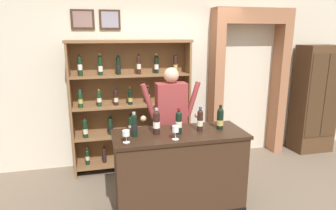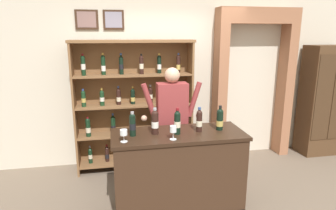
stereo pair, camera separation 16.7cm
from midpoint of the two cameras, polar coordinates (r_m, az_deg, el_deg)
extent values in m
cube|color=#6B5B4C|center=(3.89, 2.06, -19.28)|extent=(14.00, 14.00, 0.02)
cube|color=beige|center=(4.85, -2.94, 9.54)|extent=(12.00, 0.16, 3.51)
cube|color=#382316|center=(4.67, -17.31, 15.62)|extent=(0.34, 0.02, 0.29)
cube|color=#7E5E59|center=(4.66, -17.32, 15.63)|extent=(0.27, 0.01, 0.23)
cube|color=#382316|center=(4.67, -12.29, 15.92)|extent=(0.31, 0.02, 0.29)
cube|color=gray|center=(4.65, -12.29, 15.92)|extent=(0.25, 0.01, 0.23)
cube|color=brown|center=(4.52, -19.26, -1.11)|extent=(0.03, 0.33, 2.02)
cube|color=brown|center=(4.67, 2.67, 0.12)|extent=(0.03, 0.33, 2.02)
cube|color=brown|center=(4.67, -8.30, -0.03)|extent=(1.79, 0.02, 2.02)
cube|color=brown|center=(4.81, -7.75, -10.76)|extent=(1.73, 0.32, 0.03)
cylinder|color=black|center=(4.77, -16.39, -9.93)|extent=(0.06, 0.06, 0.20)
sphere|color=black|center=(4.72, -16.48, -8.74)|extent=(0.06, 0.06, 0.06)
cylinder|color=black|center=(4.71, -16.50, -8.38)|extent=(0.02, 0.02, 0.07)
cylinder|color=#99999E|center=(4.70, -16.53, -8.08)|extent=(0.03, 0.03, 0.03)
cylinder|color=beige|center=(4.76, -16.39, -9.87)|extent=(0.06, 0.06, 0.07)
cylinder|color=black|center=(4.77, -13.27, -9.72)|extent=(0.06, 0.06, 0.20)
sphere|color=black|center=(4.73, -13.34, -8.53)|extent=(0.06, 0.06, 0.06)
cylinder|color=black|center=(4.72, -13.36, -8.20)|extent=(0.03, 0.03, 0.07)
cylinder|color=maroon|center=(4.71, -13.37, -7.92)|extent=(0.03, 0.03, 0.03)
cylinder|color=black|center=(4.77, -13.26, -9.89)|extent=(0.06, 0.06, 0.07)
cylinder|color=#19381E|center=(4.79, -9.29, -9.46)|extent=(0.06, 0.06, 0.20)
sphere|color=#19381E|center=(4.75, -9.34, -8.33)|extent=(0.06, 0.06, 0.06)
cylinder|color=#19381E|center=(4.74, -9.35, -8.06)|extent=(0.02, 0.02, 0.06)
cylinder|color=navy|center=(4.73, -9.36, -7.85)|extent=(0.03, 0.03, 0.03)
cylinder|color=silver|center=(4.79, -9.28, -9.62)|extent=(0.06, 0.06, 0.06)
cylinder|color=black|center=(4.79, -5.77, -9.27)|extent=(0.06, 0.06, 0.20)
sphere|color=black|center=(4.75, -5.80, -8.08)|extent=(0.06, 0.06, 0.06)
cylinder|color=black|center=(4.74, -5.81, -7.73)|extent=(0.03, 0.03, 0.07)
cylinder|color=black|center=(4.73, -5.82, -7.43)|extent=(0.03, 0.03, 0.03)
cylinder|color=silver|center=(4.80, -5.77, -9.43)|extent=(0.06, 0.06, 0.07)
cylinder|color=black|center=(4.84, -2.44, -9.04)|extent=(0.06, 0.06, 0.19)
sphere|color=black|center=(4.80, -2.45, -7.93)|extent=(0.06, 0.06, 0.06)
cylinder|color=black|center=(4.79, -2.45, -7.60)|extent=(0.03, 0.03, 0.07)
cylinder|color=black|center=(4.78, -2.46, -7.31)|extent=(0.03, 0.03, 0.03)
cylinder|color=black|center=(4.85, -2.43, -9.14)|extent=(0.06, 0.06, 0.06)
cylinder|color=black|center=(4.89, 0.75, -8.77)|extent=(0.06, 0.06, 0.19)
sphere|color=black|center=(4.85, 0.75, -7.65)|extent=(0.06, 0.06, 0.06)
cylinder|color=black|center=(4.84, 0.75, -7.31)|extent=(0.03, 0.03, 0.07)
cylinder|color=#99999E|center=(4.83, 0.75, -7.03)|extent=(0.03, 0.03, 0.03)
cylinder|color=beige|center=(4.89, 0.75, -8.78)|extent=(0.06, 0.06, 0.06)
cube|color=brown|center=(4.63, -7.93, -5.58)|extent=(1.73, 0.32, 0.02)
cylinder|color=black|center=(4.55, -16.81, -4.65)|extent=(0.07, 0.07, 0.24)
sphere|color=black|center=(4.51, -16.93, -3.12)|extent=(0.07, 0.07, 0.07)
cylinder|color=black|center=(4.51, -16.95, -2.84)|extent=(0.03, 0.03, 0.06)
cylinder|color=maroon|center=(4.50, -16.96, -2.62)|extent=(0.03, 0.03, 0.03)
cylinder|color=beige|center=(4.56, -16.80, -4.90)|extent=(0.07, 0.07, 0.08)
cylinder|color=black|center=(4.59, -12.15, -4.21)|extent=(0.07, 0.07, 0.24)
sphere|color=black|center=(4.56, -12.22, -2.73)|extent=(0.07, 0.07, 0.07)
cylinder|color=black|center=(4.55, -12.25, -2.30)|extent=(0.03, 0.03, 0.08)
cylinder|color=navy|center=(4.54, -12.27, -1.93)|extent=(0.03, 0.03, 0.03)
cylinder|color=black|center=(4.60, -12.13, -4.48)|extent=(0.07, 0.07, 0.08)
cylinder|color=black|center=(4.58, -8.30, -4.17)|extent=(0.07, 0.07, 0.23)
sphere|color=black|center=(4.54, -8.35, -2.72)|extent=(0.07, 0.07, 0.07)
cylinder|color=black|center=(4.53, -8.37, -2.28)|extent=(0.03, 0.03, 0.08)
cylinder|color=black|center=(4.52, -8.38, -1.89)|extent=(0.03, 0.03, 0.03)
cylinder|color=silver|center=(4.58, -8.29, -4.33)|extent=(0.07, 0.07, 0.07)
cylinder|color=#19381E|center=(4.64, -3.29, -3.81)|extent=(0.07, 0.07, 0.23)
sphere|color=#19381E|center=(4.61, -3.31, -2.39)|extent=(0.07, 0.07, 0.07)
cylinder|color=#19381E|center=(4.60, -3.32, -1.99)|extent=(0.03, 0.03, 0.08)
cylinder|color=navy|center=(4.59, -3.32, -1.64)|extent=(0.04, 0.04, 0.03)
cylinder|color=tan|center=(4.64, -3.30, -3.71)|extent=(0.07, 0.07, 0.07)
cylinder|color=black|center=(4.72, -0.17, -3.41)|extent=(0.07, 0.07, 0.24)
sphere|color=black|center=(4.68, -0.17, -1.95)|extent=(0.07, 0.07, 0.07)
cylinder|color=black|center=(4.68, -0.17, -1.68)|extent=(0.03, 0.03, 0.06)
cylinder|color=navy|center=(4.67, -0.17, -1.47)|extent=(0.03, 0.03, 0.03)
cylinder|color=silver|center=(4.72, -0.17, -3.61)|extent=(0.07, 0.07, 0.08)
cube|color=brown|center=(4.50, -8.13, -0.06)|extent=(1.73, 0.32, 0.02)
cylinder|color=#19381E|center=(4.46, -17.70, 0.74)|extent=(0.07, 0.07, 0.20)
sphere|color=#19381E|center=(4.43, -17.80, 2.07)|extent=(0.07, 0.07, 0.07)
cylinder|color=#19381E|center=(4.43, -17.82, 2.40)|extent=(0.03, 0.03, 0.07)
cylinder|color=navy|center=(4.43, -17.84, 2.69)|extent=(0.03, 0.03, 0.03)
cylinder|color=tan|center=(4.46, -17.70, 0.71)|extent=(0.07, 0.07, 0.06)
cylinder|color=#19381E|center=(4.46, -14.28, 0.94)|extent=(0.07, 0.07, 0.19)
sphere|color=#19381E|center=(4.44, -14.36, 2.19)|extent=(0.07, 0.07, 0.07)
cylinder|color=#19381E|center=(4.44, -14.38, 2.57)|extent=(0.03, 0.03, 0.07)
cylinder|color=#B79338|center=(4.43, -14.40, 2.88)|extent=(0.03, 0.03, 0.03)
cylinder|color=silver|center=(4.46, -14.28, 0.97)|extent=(0.07, 0.07, 0.06)
cylinder|color=black|center=(4.48, -11.15, 1.23)|extent=(0.07, 0.07, 0.20)
sphere|color=black|center=(4.45, -11.21, 2.57)|extent=(0.07, 0.07, 0.07)
cylinder|color=black|center=(4.45, -11.23, 2.99)|extent=(0.03, 0.03, 0.08)
cylinder|color=navy|center=(4.44, -11.25, 3.35)|extent=(0.03, 0.03, 0.03)
cylinder|color=beige|center=(4.48, -11.14, 1.02)|extent=(0.07, 0.07, 0.06)
cylinder|color=black|center=(4.49, -8.42, 1.33)|extent=(0.07, 0.07, 0.19)
sphere|color=black|center=(4.47, -8.47, 2.61)|extent=(0.07, 0.07, 0.07)
cylinder|color=black|center=(4.46, -8.48, 3.01)|extent=(0.03, 0.03, 0.07)
cylinder|color=#B79338|center=(4.46, -8.50, 3.36)|extent=(0.03, 0.03, 0.03)
cylinder|color=tan|center=(4.50, -8.41, 1.06)|extent=(0.07, 0.07, 0.06)
cylinder|color=black|center=(4.52, -5.02, 1.59)|extent=(0.07, 0.07, 0.21)
sphere|color=black|center=(4.49, -5.05, 2.96)|extent=(0.07, 0.07, 0.07)
cylinder|color=black|center=(4.49, -5.06, 3.38)|extent=(0.03, 0.03, 0.08)
cylinder|color=#99999E|center=(4.48, -5.06, 3.75)|extent=(0.04, 0.04, 0.03)
cylinder|color=beige|center=(4.52, -5.02, 1.65)|extent=(0.07, 0.07, 0.07)
cylinder|color=#19381E|center=(4.53, -2.19, 1.59)|extent=(0.07, 0.07, 0.20)
sphere|color=#19381E|center=(4.51, -2.20, 2.88)|extent=(0.07, 0.07, 0.07)
cylinder|color=#19381E|center=(4.51, -2.21, 3.18)|extent=(0.03, 0.03, 0.06)
cylinder|color=#99999E|center=(4.50, -2.21, 3.43)|extent=(0.03, 0.03, 0.03)
cylinder|color=silver|center=(4.54, -2.19, 1.25)|extent=(0.07, 0.07, 0.06)
cylinder|color=black|center=(4.61, 1.22, 1.80)|extent=(0.07, 0.07, 0.19)
sphere|color=black|center=(4.59, 1.22, 3.04)|extent=(0.07, 0.07, 0.07)
cylinder|color=black|center=(4.59, 1.22, 3.34)|extent=(0.02, 0.02, 0.06)
cylinder|color=navy|center=(4.58, 1.22, 3.57)|extent=(0.03, 0.03, 0.03)
cylinder|color=tan|center=(4.62, 1.21, 1.49)|extent=(0.07, 0.07, 0.06)
cube|color=brown|center=(4.42, -8.33, 5.74)|extent=(1.73, 0.32, 0.02)
cylinder|color=black|center=(4.40, -17.81, 6.99)|extent=(0.06, 0.06, 0.25)
sphere|color=black|center=(4.38, -17.93, 8.67)|extent=(0.06, 0.06, 0.06)
cylinder|color=black|center=(4.38, -17.95, 9.00)|extent=(0.03, 0.03, 0.06)
cylinder|color=maroon|center=(4.38, -17.97, 9.27)|extent=(0.03, 0.03, 0.03)
cylinder|color=silver|center=(4.40, -17.81, 7.03)|extent=(0.07, 0.07, 0.08)
cylinder|color=black|center=(4.40, -14.10, 7.23)|extent=(0.06, 0.06, 0.25)
sphere|color=black|center=(4.39, -14.20, 8.90)|extent=(0.06, 0.06, 0.06)
cylinder|color=black|center=(4.39, -14.22, 9.26)|extent=(0.03, 0.03, 0.07)
cylinder|color=#B79338|center=(4.39, -14.24, 9.55)|extent=(0.03, 0.03, 0.03)
cylinder|color=silver|center=(4.40, -14.08, 6.86)|extent=(0.07, 0.07, 0.08)
cylinder|color=black|center=(4.42, -10.70, 7.31)|extent=(0.06, 0.06, 0.23)
sphere|color=black|center=(4.41, -10.77, 8.86)|extent=(0.06, 0.06, 0.06)
cylinder|color=black|center=(4.40, -10.79, 9.29)|extent=(0.03, 0.03, 0.08)
cylinder|color=navy|center=(4.40, -10.80, 9.67)|extent=(0.03, 0.03, 0.03)
cylinder|color=black|center=(4.42, -10.70, 7.28)|extent=(0.07, 0.07, 0.07)
cylinder|color=black|center=(4.41, -6.79, 7.50)|extent=(0.06, 0.06, 0.24)
sphere|color=black|center=(4.40, -6.84, 9.11)|extent=(0.06, 0.06, 0.06)
cylinder|color=black|center=(4.40, -6.85, 9.43)|extent=(0.03, 0.03, 0.06)
cylinder|color=black|center=(4.39, -6.86, 9.69)|extent=(0.03, 0.03, 0.03)
cylinder|color=beige|center=(4.41, -6.79, 7.48)|extent=(0.07, 0.07, 0.08)
cylinder|color=black|center=(4.49, -3.34, 7.65)|extent=(0.06, 0.06, 0.23)
sphere|color=black|center=(4.48, -3.36, 9.20)|extent=(0.06, 0.06, 0.06)
cylinder|color=black|center=(4.48, -3.37, 9.54)|extent=(0.03, 0.03, 0.06)
cylinder|color=#B79338|center=(4.48, -3.37, 9.82)|extent=(0.03, 0.03, 0.03)
cylinder|color=silver|center=(4.50, -3.34, 7.44)|extent=(0.07, 0.07, 0.07)
cylinder|color=black|center=(4.52, 0.39, 7.77)|extent=(0.06, 0.06, 0.24)
sphere|color=black|center=(4.51, 0.39, 9.34)|extent=(0.06, 0.06, 0.06)
cylinder|color=black|center=(4.51, 0.39, 9.65)|extent=(0.02, 0.02, 0.06)
cylinder|color=navy|center=(4.51, 0.39, 9.90)|extent=(0.03, 0.03, 0.03)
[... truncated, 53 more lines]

